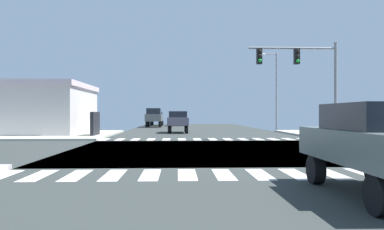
{
  "coord_description": "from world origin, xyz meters",
  "views": [
    {
      "loc": [
        -2.0,
        -17.84,
        1.66
      ],
      "look_at": [
        -1.14,
        5.77,
        1.59
      ],
      "focal_mm": 36.23,
      "sensor_mm": 36.0,
      "label": 1
    }
  ],
  "objects_px": {
    "sedan_farside_1": "(178,120)",
    "sedan_outer_4": "(178,118)",
    "suv_nearside_1": "(154,116)",
    "street_lamp": "(274,84)",
    "sedan_inner_5": "(377,141)",
    "sedan_leading_2": "(157,118)",
    "traffic_signal_mast": "(302,68)"
  },
  "relations": [
    {
      "from": "street_lamp",
      "to": "sedan_outer_4",
      "type": "height_order",
      "value": "street_lamp"
    },
    {
      "from": "sedan_inner_5",
      "to": "sedan_outer_4",
      "type": "bearing_deg",
      "value": 94.95
    },
    {
      "from": "sedan_farside_1",
      "to": "sedan_outer_4",
      "type": "bearing_deg",
      "value": -90.0
    },
    {
      "from": "suv_nearside_1",
      "to": "sedan_inner_5",
      "type": "xyz_separation_m",
      "value": [
        7.0,
        -40.9,
        -0.28
      ]
    },
    {
      "from": "sedan_farside_1",
      "to": "sedan_leading_2",
      "type": "bearing_deg",
      "value": -82.03
    },
    {
      "from": "suv_nearside_1",
      "to": "sedan_farside_1",
      "type": "bearing_deg",
      "value": 101.63
    },
    {
      "from": "sedan_leading_2",
      "to": "traffic_signal_mast",
      "type": "bearing_deg",
      "value": 110.09
    },
    {
      "from": "suv_nearside_1",
      "to": "sedan_outer_4",
      "type": "relative_size",
      "value": 1.07
    },
    {
      "from": "sedan_farside_1",
      "to": "suv_nearside_1",
      "type": "bearing_deg",
      "value": -78.37
    },
    {
      "from": "suv_nearside_1",
      "to": "sedan_leading_2",
      "type": "xyz_separation_m",
      "value": [
        0.0,
        6.85,
        -0.28
      ]
    },
    {
      "from": "sedan_farside_1",
      "to": "sedan_inner_5",
      "type": "xyz_separation_m",
      "value": [
        4.0,
        -26.32,
        0.0
      ]
    },
    {
      "from": "sedan_farside_1",
      "to": "sedan_leading_2",
      "type": "distance_m",
      "value": 21.63
    },
    {
      "from": "street_lamp",
      "to": "sedan_leading_2",
      "type": "distance_m",
      "value": 22.02
    },
    {
      "from": "sedan_outer_4",
      "to": "sedan_inner_5",
      "type": "bearing_deg",
      "value": 94.95
    },
    {
      "from": "sedan_leading_2",
      "to": "sedan_outer_4",
      "type": "relative_size",
      "value": 1.0
    },
    {
      "from": "sedan_outer_4",
      "to": "sedan_inner_5",
      "type": "relative_size",
      "value": 1.0
    },
    {
      "from": "sedan_outer_4",
      "to": "sedan_inner_5",
      "type": "distance_m",
      "value": 46.38
    },
    {
      "from": "traffic_signal_mast",
      "to": "suv_nearside_1",
      "type": "distance_m",
      "value": 26.21
    },
    {
      "from": "street_lamp",
      "to": "suv_nearside_1",
      "type": "bearing_deg",
      "value": 138.3
    },
    {
      "from": "traffic_signal_mast",
      "to": "sedan_inner_5",
      "type": "bearing_deg",
      "value": -103.27
    },
    {
      "from": "sedan_outer_4",
      "to": "sedan_inner_5",
      "type": "xyz_separation_m",
      "value": [
        4.0,
        -46.2,
        0.0
      ]
    },
    {
      "from": "traffic_signal_mast",
      "to": "sedan_outer_4",
      "type": "xyz_separation_m",
      "value": [
        -8.1,
        28.82,
        -3.56
      ]
    },
    {
      "from": "sedan_farside_1",
      "to": "sedan_inner_5",
      "type": "bearing_deg",
      "value": 98.64
    },
    {
      "from": "sedan_outer_4",
      "to": "sedan_leading_2",
      "type": "bearing_deg",
      "value": -27.24
    },
    {
      "from": "street_lamp",
      "to": "sedan_leading_2",
      "type": "xyz_separation_m",
      "value": [
        -12.38,
        17.88,
        -3.47
      ]
    },
    {
      "from": "street_lamp",
      "to": "sedan_leading_2",
      "type": "bearing_deg",
      "value": 124.7
    },
    {
      "from": "sedan_farside_1",
      "to": "sedan_outer_4",
      "type": "distance_m",
      "value": 19.88
    },
    {
      "from": "sedan_outer_4",
      "to": "suv_nearside_1",
      "type": "bearing_deg",
      "value": 60.5
    },
    {
      "from": "traffic_signal_mast",
      "to": "suv_nearside_1",
      "type": "relative_size",
      "value": 1.38
    },
    {
      "from": "street_lamp",
      "to": "sedan_farside_1",
      "type": "bearing_deg",
      "value": -159.29
    },
    {
      "from": "traffic_signal_mast",
      "to": "sedan_farside_1",
      "type": "distance_m",
      "value": 12.57
    },
    {
      "from": "street_lamp",
      "to": "suv_nearside_1",
      "type": "height_order",
      "value": "street_lamp"
    }
  ]
}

